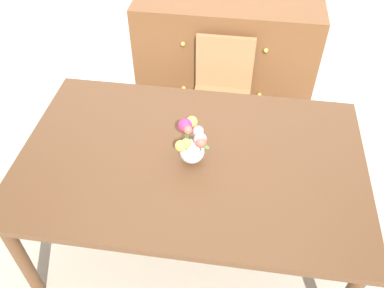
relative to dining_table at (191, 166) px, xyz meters
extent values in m
plane|color=#B7AD99|center=(0.00, 0.00, -0.69)|extent=(12.00, 12.00, 0.00)
cube|color=brown|center=(0.00, 0.00, 0.05)|extent=(1.86, 1.18, 0.04)
cylinder|color=brown|center=(-0.85, -0.51, -0.33)|extent=(0.07, 0.07, 0.72)
cylinder|color=brown|center=(-0.85, 0.51, -0.33)|extent=(0.07, 0.07, 0.72)
cylinder|color=brown|center=(0.85, 0.51, -0.33)|extent=(0.07, 0.07, 0.72)
cube|color=#9E7047|center=(0.09, 0.85, -0.23)|extent=(0.42, 0.42, 0.04)
cylinder|color=#9E7047|center=(0.27, 0.67, -0.47)|extent=(0.04, 0.04, 0.44)
cylinder|color=#9E7047|center=(-0.09, 0.67, -0.47)|extent=(0.04, 0.04, 0.44)
cylinder|color=#9E7047|center=(0.27, 1.03, -0.47)|extent=(0.04, 0.04, 0.44)
cylinder|color=#9E7047|center=(-0.09, 1.03, -0.47)|extent=(0.04, 0.04, 0.44)
cube|color=#9E7047|center=(0.09, 1.04, 0.00)|extent=(0.42, 0.04, 0.42)
cube|color=brown|center=(0.08, 1.33, -0.19)|extent=(1.40, 0.44, 1.00)
sphere|color=#B7933D|center=(-0.22, 1.10, 0.09)|extent=(0.04, 0.04, 0.04)
sphere|color=#B7933D|center=(0.38, 1.10, 0.09)|extent=(0.04, 0.04, 0.04)
sphere|color=#B7933D|center=(-0.22, 1.10, -0.31)|extent=(0.04, 0.04, 0.04)
sphere|color=#B7933D|center=(0.38, 1.10, -0.31)|extent=(0.04, 0.04, 0.04)
sphere|color=silver|center=(0.01, -0.02, 0.14)|extent=(0.13, 0.13, 0.13)
sphere|color=#EFD14C|center=(-0.01, 0.07, 0.26)|extent=(0.06, 0.06, 0.06)
cylinder|color=#478438|center=(-0.01, 0.07, 0.22)|extent=(0.01, 0.01, 0.08)
sphere|color=#D12D66|center=(-0.03, 0.03, 0.27)|extent=(0.07, 0.07, 0.07)
cylinder|color=#478438|center=(-0.03, 0.03, 0.23)|extent=(0.01, 0.01, 0.09)
sphere|color=#EA9EBC|center=(0.04, 0.01, 0.26)|extent=(0.06, 0.06, 0.06)
cylinder|color=#478438|center=(0.04, 0.01, 0.22)|extent=(0.01, 0.01, 0.07)
sphere|color=#EFD14C|center=(-0.02, -0.06, 0.23)|extent=(0.05, 0.05, 0.05)
cylinder|color=#478438|center=(-0.02, -0.06, 0.21)|extent=(0.01, 0.01, 0.05)
sphere|color=#E55B4C|center=(0.06, -0.06, 0.25)|extent=(0.06, 0.06, 0.06)
cylinder|color=#478438|center=(0.06, -0.06, 0.22)|extent=(0.01, 0.01, 0.06)
sphere|color=#EA9EBC|center=(0.05, -0.04, 0.25)|extent=(0.07, 0.07, 0.07)
cylinder|color=#478438|center=(0.05, -0.04, 0.22)|extent=(0.01, 0.01, 0.06)
sphere|color=#EFD14C|center=(-0.04, -0.08, 0.23)|extent=(0.06, 0.06, 0.06)
cylinder|color=#478438|center=(-0.04, -0.08, 0.21)|extent=(0.01, 0.01, 0.04)
sphere|color=white|center=(0.04, 0.01, 0.24)|extent=(0.05, 0.05, 0.05)
cylinder|color=#478438|center=(0.04, 0.01, 0.21)|extent=(0.01, 0.01, 0.05)
sphere|color=#E55B4C|center=(-0.01, -0.01, 0.28)|extent=(0.05, 0.05, 0.05)
cylinder|color=#478438|center=(-0.01, -0.01, 0.23)|extent=(0.01, 0.01, 0.09)
ellipsoid|color=#478438|center=(0.00, 0.03, 0.22)|extent=(0.03, 0.07, 0.02)
ellipsoid|color=#478438|center=(0.07, -0.05, 0.23)|extent=(0.07, 0.06, 0.02)
camera|label=1|loc=(0.22, -1.49, 1.67)|focal=38.18mm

